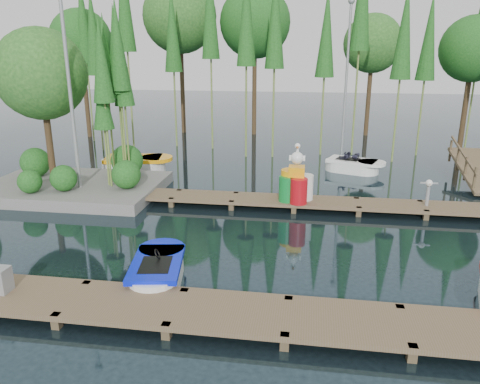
# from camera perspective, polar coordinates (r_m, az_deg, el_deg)

# --- Properties ---
(ground_plane) EXTENTS (90.00, 90.00, 0.00)m
(ground_plane) POSITION_cam_1_polar(r_m,az_deg,el_deg) (13.46, -2.43, -5.01)
(ground_plane) COLOR #1D2F37
(near_dock) EXTENTS (18.00, 1.50, 0.50)m
(near_dock) POSITION_cam_1_polar(r_m,az_deg,el_deg) (9.44, -7.82, -13.90)
(near_dock) COLOR brown
(near_dock) RESTS_ON ground
(far_dock) EXTENTS (15.00, 1.20, 0.50)m
(far_dock) POSITION_cam_1_polar(r_m,az_deg,el_deg) (15.57, 2.93, -0.99)
(far_dock) COLOR brown
(far_dock) RESTS_ON ground
(island) EXTENTS (6.20, 4.20, 6.75)m
(island) POSITION_cam_1_polar(r_m,az_deg,el_deg) (17.90, -20.94, 10.00)
(island) COLOR slate
(island) RESTS_ON ground
(tree_screen) EXTENTS (34.42, 18.53, 10.31)m
(tree_screen) POSITION_cam_1_polar(r_m,az_deg,el_deg) (23.27, -2.58, 19.73)
(tree_screen) COLOR #402E1B
(tree_screen) RESTS_ON ground
(lamp_island) EXTENTS (0.30, 0.30, 7.25)m
(lamp_island) POSITION_cam_1_polar(r_m,az_deg,el_deg) (16.74, -20.22, 13.37)
(lamp_island) COLOR gray
(lamp_island) RESTS_ON ground
(lamp_rear) EXTENTS (0.30, 0.30, 7.25)m
(lamp_rear) POSITION_cam_1_polar(r_m,az_deg,el_deg) (23.29, 12.94, 14.76)
(lamp_rear) COLOR gray
(lamp_rear) RESTS_ON ground
(ramp) EXTENTS (1.50, 3.94, 1.49)m
(ramp) POSITION_cam_1_polar(r_m,az_deg,el_deg) (20.34, 27.25, 2.50)
(ramp) COLOR brown
(ramp) RESTS_ON ground
(boat_blue) EXTENTS (1.47, 2.56, 0.81)m
(boat_blue) POSITION_cam_1_polar(r_m,az_deg,el_deg) (10.90, -10.01, -9.49)
(boat_blue) COLOR white
(boat_blue) RESTS_ON ground
(boat_yellow_far) EXTENTS (3.20, 1.86, 1.51)m
(boat_yellow_far) POSITION_cam_1_polar(r_m,az_deg,el_deg) (20.50, -12.68, 3.34)
(boat_yellow_far) COLOR white
(boat_yellow_far) RESTS_ON ground
(boat_white_far) EXTENTS (2.79, 1.96, 1.20)m
(boat_white_far) POSITION_cam_1_polar(r_m,az_deg,el_deg) (20.52, 13.60, 3.14)
(boat_white_far) COLOR white
(boat_white_far) RESTS_ON ground
(yellow_barrel) EXTENTS (0.67, 0.67, 1.00)m
(yellow_barrel) POSITION_cam_1_polar(r_m,az_deg,el_deg) (15.34, 6.24, 0.89)
(yellow_barrel) COLOR #FFA20D
(yellow_barrel) RESTS_ON far_dock
(drum_cluster) EXTENTS (1.10, 1.01, 1.90)m
(drum_cluster) POSITION_cam_1_polar(r_m,az_deg,el_deg) (15.17, 6.95, 0.91)
(drum_cluster) COLOR #0D7B2B
(drum_cluster) RESTS_ON far_dock
(seagull_post) EXTENTS (0.53, 0.29, 0.85)m
(seagull_post) POSITION_cam_1_polar(r_m,az_deg,el_deg) (15.76, 22.00, 0.43)
(seagull_post) COLOR gray
(seagull_post) RESTS_ON far_dock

